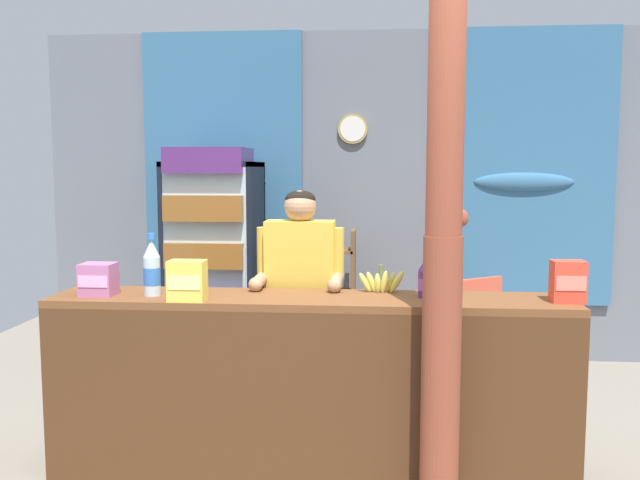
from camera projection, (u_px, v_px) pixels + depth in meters
ground_plane at (340, 425)px, 4.39m from camera, size 7.16×7.16×0.00m
back_wall_curtained at (355, 193)px, 5.91m from camera, size 5.38×0.22×2.84m
stall_counter at (308, 374)px, 3.56m from camera, size 2.80×0.47×0.98m
timber_post at (443, 247)px, 3.17m from camera, size 0.21×0.19×2.71m
drink_fridge at (213, 250)px, 5.49m from camera, size 0.74×0.72×1.83m
bottle_shelf_rack at (327, 296)px, 5.63m from camera, size 0.48×0.28×1.16m
plastic_lawn_chair at (467, 323)px, 5.12m from camera, size 0.61×0.61×0.86m
shopkeeper at (300, 286)px, 4.02m from camera, size 0.52×0.42×1.54m
soda_bottle_water at (152, 269)px, 3.64m from camera, size 0.09×0.09×0.34m
soda_bottle_iced_tea at (455, 274)px, 3.70m from camera, size 0.07×0.07×0.25m
soda_bottle_grape_soda at (425, 279)px, 3.58m from camera, size 0.08×0.08×0.23m
snack_box_wafer at (98, 279)px, 3.64m from camera, size 0.18×0.15×0.18m
snack_box_crackers at (568, 281)px, 3.45m from camera, size 0.17×0.12×0.22m
snack_box_instant_noodle at (187, 281)px, 3.49m from camera, size 0.19×0.13×0.21m
banana_bunch at (381, 282)px, 3.73m from camera, size 0.27×0.07×0.16m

